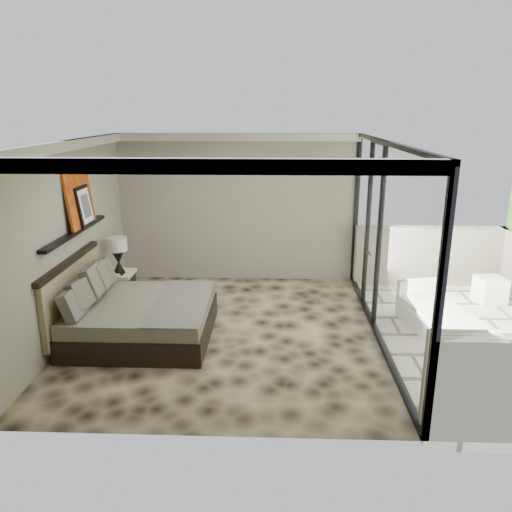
{
  "coord_description": "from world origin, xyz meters",
  "views": [
    {
      "loc": [
        0.71,
        -6.85,
        3.2
      ],
      "look_at": [
        0.44,
        0.4,
        1.08
      ],
      "focal_mm": 35.0,
      "sensor_mm": 36.0,
      "label": 1
    }
  ],
  "objects_px": {
    "ottoman": "(490,290)",
    "lounger": "(439,319)",
    "nightstand": "(118,286)",
    "table_lamp": "(118,250)",
    "bed": "(135,315)"
  },
  "relations": [
    {
      "from": "table_lamp",
      "to": "lounger",
      "type": "distance_m",
      "value": 5.33
    },
    {
      "from": "bed",
      "to": "table_lamp",
      "type": "xyz_separation_m",
      "value": [
        -0.66,
        1.44,
        0.58
      ]
    },
    {
      "from": "nightstand",
      "to": "lounger",
      "type": "bearing_deg",
      "value": -20.48
    },
    {
      "from": "bed",
      "to": "table_lamp",
      "type": "height_order",
      "value": "table_lamp"
    },
    {
      "from": "nightstand",
      "to": "ottoman",
      "type": "bearing_deg",
      "value": -7.45
    },
    {
      "from": "table_lamp",
      "to": "ottoman",
      "type": "bearing_deg",
      "value": 1.44
    },
    {
      "from": "table_lamp",
      "to": "bed",
      "type": "bearing_deg",
      "value": -65.46
    },
    {
      "from": "nightstand",
      "to": "bed",
      "type": "bearing_deg",
      "value": -73.24
    },
    {
      "from": "nightstand",
      "to": "lounger",
      "type": "relative_size",
      "value": 0.33
    },
    {
      "from": "bed",
      "to": "lounger",
      "type": "relative_size",
      "value": 1.23
    },
    {
      "from": "nightstand",
      "to": "table_lamp",
      "type": "xyz_separation_m",
      "value": [
        0.03,
        0.03,
        0.64
      ]
    },
    {
      "from": "bed",
      "to": "ottoman",
      "type": "bearing_deg",
      "value": 15.52
    },
    {
      "from": "nightstand",
      "to": "table_lamp",
      "type": "relative_size",
      "value": 0.88
    },
    {
      "from": "ottoman",
      "to": "lounger",
      "type": "relative_size",
      "value": 0.27
    },
    {
      "from": "table_lamp",
      "to": "lounger",
      "type": "relative_size",
      "value": 0.37
    }
  ]
}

